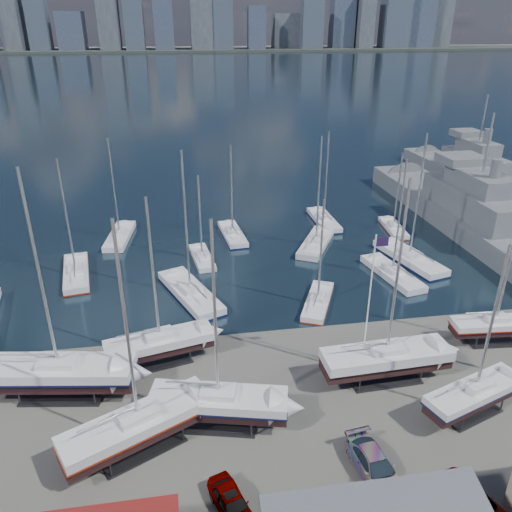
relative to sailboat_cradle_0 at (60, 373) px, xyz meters
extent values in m
plane|color=#605E59|center=(19.95, -3.45, -2.23)|extent=(1400.00, 1400.00, 0.00)
cube|color=#182637|center=(19.95, 306.55, -2.38)|extent=(1400.00, 600.00, 0.40)
cube|color=#2D332D|center=(19.95, 566.55, -1.13)|extent=(1400.00, 80.00, 2.20)
cube|color=#595E66|center=(-148.60, 566.02, 41.89)|extent=(22.49, 24.47, 83.83)
cube|color=#3D4756|center=(-122.02, 558.86, 27.96)|extent=(19.55, 21.83, 55.97)
cube|color=#475166|center=(-91.24, 565.13, 18.54)|extent=(26.03, 30.49, 37.14)
cube|color=#595E66|center=(-51.01, 553.50, 43.79)|extent=(21.60, 16.58, 87.63)
cube|color=#3D4756|center=(-25.43, 554.92, 33.77)|extent=(19.42, 28.42, 67.60)
cube|color=#475166|center=(4.95, 558.14, 27.02)|extent=(20.24, 23.80, 54.09)
cube|color=#595E66|center=(45.73, 554.88, 26.97)|extent=(24.62, 19.72, 54.00)
cube|color=#3D4756|center=(67.59, 553.10, 27.96)|extent=(20.75, 17.93, 55.97)
cube|color=#475166|center=(104.04, 551.42, 21.49)|extent=(18.36, 16.25, 43.03)
cube|color=#595E66|center=(140.19, 570.33, 17.82)|extent=(28.49, 22.03, 35.69)
cube|color=#3D4756|center=(165.67, 552.55, 24.53)|extent=(23.34, 17.87, 49.11)
cube|color=#475166|center=(204.93, 567.39, 37.95)|extent=(25.35, 19.79, 75.95)
cube|color=#595E66|center=(228.34, 560.88, 28.81)|extent=(17.00, 27.45, 57.67)
cube|color=#475166|center=(297.49, 570.26, 37.17)|extent=(30.82, 28.37, 74.41)
cube|color=#595E66|center=(327.34, 572.09, 38.71)|extent=(21.74, 17.03, 77.48)
cube|color=#2D2D33|center=(0.00, 0.00, -2.15)|extent=(6.87, 3.91, 0.16)
cube|color=black|center=(0.00, 0.00, -0.56)|extent=(12.11, 4.54, 0.95)
cube|color=silver|center=(0.00, 0.00, 0.39)|extent=(12.18, 5.03, 0.95)
cube|color=#0B113A|center=(0.00, 0.00, -0.05)|extent=(12.30, 5.08, 0.19)
cube|color=silver|center=(0.00, 0.00, 1.11)|extent=(3.22, 2.40, 0.50)
cylinder|color=#B2B2B7|center=(0.00, 0.00, 8.84)|extent=(0.22, 0.22, 15.96)
cube|color=#2D2D33|center=(6.57, -6.78, -2.15)|extent=(6.55, 5.13, 0.16)
cube|color=black|center=(6.57, -6.78, -0.60)|extent=(10.83, 7.21, 0.87)
cube|color=silver|center=(6.57, -6.78, 0.27)|extent=(11.04, 7.61, 0.87)
cube|color=maroon|center=(6.57, -6.78, -0.13)|extent=(11.15, 7.69, 0.17)
cube|color=silver|center=(6.57, -6.78, 0.95)|extent=(3.24, 2.85, 0.50)
cylinder|color=#B2B2B7|center=(6.57, -6.78, 8.02)|extent=(0.22, 0.22, 14.63)
cube|color=#2D2D33|center=(7.86, 3.14, -2.15)|extent=(5.64, 3.54, 0.16)
cube|color=black|center=(7.86, 3.14, -0.65)|extent=(9.77, 4.41, 0.76)
cube|color=silver|center=(7.86, 3.14, 0.11)|extent=(9.86, 4.80, 0.76)
cube|color=silver|center=(7.86, 3.14, 0.74)|extent=(2.68, 2.10, 0.50)
cylinder|color=#B2B2B7|center=(7.86, 3.14, 6.90)|extent=(0.22, 0.22, 12.83)
cube|color=#2D2D33|center=(12.27, -5.30, -2.15)|extent=(6.07, 3.84, 0.16)
cube|color=black|center=(12.27, -5.30, -0.62)|extent=(10.51, 4.80, 0.82)
cube|color=silver|center=(12.27, -5.30, 0.20)|extent=(10.61, 5.22, 0.82)
cube|color=#0B113A|center=(12.27, -5.30, -0.18)|extent=(10.71, 5.27, 0.16)
cube|color=silver|center=(12.27, -5.30, 0.86)|extent=(2.89, 2.28, 0.50)
cylinder|color=#B2B2B7|center=(12.27, -5.30, 7.50)|extent=(0.22, 0.22, 13.80)
cube|color=#2D2D33|center=(26.66, -2.17, -2.15)|extent=(6.13, 3.02, 0.16)
cube|color=black|center=(26.66, -2.17, -0.59)|extent=(11.03, 3.09, 0.87)
cube|color=silver|center=(26.66, -2.17, 0.28)|extent=(11.05, 3.55, 0.87)
cube|color=silver|center=(26.66, -2.17, 0.97)|extent=(2.81, 1.96, 0.50)
cylinder|color=#B2B2B7|center=(26.66, -2.17, 8.09)|extent=(0.22, 0.22, 14.75)
cube|color=#2D2D33|center=(31.75, -7.24, -2.15)|extent=(5.25, 3.65, 0.16)
cube|color=black|center=(31.75, -7.24, -0.68)|extent=(8.92, 4.81, 0.70)
cube|color=silver|center=(31.75, -7.24, 0.02)|extent=(9.04, 5.16, 0.70)
cube|color=#0B113A|center=(31.75, -7.24, -0.30)|extent=(9.13, 5.21, 0.14)
cube|color=silver|center=(31.75, -7.24, 0.62)|extent=(2.54, 2.10, 0.50)
cylinder|color=#B2B2B7|center=(31.75, -7.24, 6.25)|extent=(0.22, 0.22, 11.78)
cube|color=#2D2D33|center=(38.86, 1.34, -2.15)|extent=(4.55, 2.35, 0.16)
cube|color=black|center=(38.86, 1.34, -0.71)|extent=(8.15, 2.50, 0.64)
cube|color=silver|center=(38.86, 1.34, -0.07)|extent=(8.17, 2.84, 0.64)
cube|color=maroon|center=(38.86, 1.34, -0.36)|extent=(8.26, 2.87, 0.13)
cube|color=silver|center=(38.86, 1.34, 0.51)|extent=(2.10, 1.49, 0.50)
cylinder|color=#B2B2B7|center=(38.86, 1.34, 5.67)|extent=(0.22, 0.22, 10.84)
cube|color=black|center=(-2.47, 21.70, -2.50)|extent=(3.94, 10.21, 0.80)
cube|color=silver|center=(-2.47, 21.70, -1.70)|extent=(4.35, 10.28, 0.80)
cube|color=maroon|center=(-2.47, 21.70, -2.07)|extent=(4.40, 10.38, 0.16)
cube|color=silver|center=(-2.47, 21.70, -1.05)|extent=(2.05, 2.73, 0.50)
cylinder|color=#B2B2B7|center=(-2.47, 21.70, 5.42)|extent=(0.22, 0.22, 13.44)
cube|color=black|center=(1.71, 32.58, -2.49)|extent=(3.45, 10.06, 0.79)
cube|color=silver|center=(1.71, 32.58, -1.71)|extent=(3.86, 10.10, 0.79)
cube|color=silver|center=(1.71, 32.58, -1.06)|extent=(1.92, 2.64, 0.50)
cylinder|color=#B2B2B7|center=(1.71, 32.58, 5.34)|extent=(0.22, 0.22, 13.30)
cube|color=black|center=(10.87, 14.58, -2.54)|extent=(6.76, 11.59, 0.91)
cube|color=silver|center=(10.87, 14.58, -1.63)|extent=(7.20, 11.76, 0.91)
cube|color=#0B113A|center=(10.87, 14.58, -2.05)|extent=(7.28, 11.88, 0.18)
cube|color=silver|center=(10.87, 14.58, -0.93)|extent=(2.84, 3.36, 0.50)
cylinder|color=#B2B2B7|center=(10.87, 14.58, 6.52)|extent=(0.22, 0.22, 15.38)
cube|color=black|center=(12.73, 23.89, -2.43)|extent=(2.82, 7.95, 0.62)
cube|color=silver|center=(12.73, 23.89, -1.81)|extent=(3.14, 7.99, 0.62)
cube|color=silver|center=(12.73, 23.89, -1.24)|extent=(1.54, 2.09, 0.50)
cylinder|color=#B2B2B7|center=(12.73, 23.89, 3.75)|extent=(0.22, 0.22, 10.49)
cube|color=black|center=(17.46, 30.89, -2.47)|extent=(3.09, 9.31, 0.73)
cube|color=silver|center=(17.46, 30.89, -1.74)|extent=(3.47, 9.35, 0.73)
cube|color=#0B113A|center=(17.46, 30.89, -2.08)|extent=(3.50, 9.44, 0.15)
cube|color=silver|center=(17.46, 30.89, -1.13)|extent=(1.76, 2.43, 0.50)
cylinder|color=#B2B2B7|center=(17.46, 30.89, 4.79)|extent=(0.22, 0.22, 12.33)
cube|color=black|center=(24.39, 10.69, -2.44)|extent=(5.22, 8.36, 0.66)
cube|color=silver|center=(24.39, 10.69, -1.78)|extent=(5.53, 8.50, 0.66)
cube|color=maroon|center=(24.39, 10.69, -2.09)|extent=(5.59, 8.59, 0.13)
cube|color=silver|center=(24.39, 10.69, -1.20)|extent=(2.12, 2.46, 0.50)
cylinder|color=#B2B2B7|center=(24.39, 10.69, 4.14)|extent=(0.22, 0.22, 11.19)
cube|color=black|center=(28.32, 25.86, -2.51)|extent=(7.17, 10.28, 0.83)
cube|color=silver|center=(28.32, 25.86, -1.68)|extent=(7.55, 10.49, 0.83)
cube|color=silver|center=(28.32, 25.86, -1.02)|extent=(2.78, 3.11, 0.50)
cylinder|color=#B2B2B7|center=(28.32, 25.86, 5.74)|extent=(0.22, 0.22, 14.01)
cube|color=black|center=(31.84, 34.26, -2.49)|extent=(2.56, 9.69, 0.77)
cube|color=silver|center=(31.84, 34.26, -1.72)|extent=(2.96, 9.70, 0.77)
cube|color=#0B113A|center=(31.84, 34.26, -2.07)|extent=(2.99, 9.80, 0.15)
cube|color=silver|center=(31.84, 34.26, -1.08)|extent=(1.68, 2.45, 0.50)
cylinder|color=#B2B2B7|center=(31.84, 34.26, 5.17)|extent=(0.22, 0.22, 13.00)
cube|color=black|center=(34.94, 15.66, -2.50)|extent=(4.27, 10.20, 0.79)
cube|color=silver|center=(34.94, 15.66, -1.70)|extent=(4.68, 10.28, 0.79)
cube|color=silver|center=(34.94, 15.66, -1.06)|extent=(2.12, 2.76, 0.50)
cylinder|color=#B2B2B7|center=(34.94, 15.66, 5.39)|extent=(0.22, 0.22, 13.40)
cube|color=black|center=(38.81, 19.33, -2.54)|extent=(5.40, 11.61, 0.90)
cube|color=silver|center=(38.81, 19.33, -1.64)|extent=(5.86, 11.72, 0.90)
cube|color=#0B113A|center=(38.81, 19.33, -2.05)|extent=(5.92, 11.84, 0.18)
cube|color=silver|center=(38.81, 19.33, -0.94)|extent=(2.54, 3.21, 0.50)
cylinder|color=#B2B2B7|center=(38.81, 19.33, 6.44)|extent=(0.22, 0.22, 15.25)
cube|color=black|center=(41.08, 29.75, -2.43)|extent=(2.61, 8.08, 0.64)
cube|color=silver|center=(41.08, 29.75, -1.80)|extent=(2.94, 8.11, 0.64)
cube|color=maroon|center=(41.08, 29.75, -2.09)|extent=(2.97, 8.19, 0.13)
cube|color=silver|center=(41.08, 29.75, -1.23)|extent=(1.51, 2.10, 0.50)
cylinder|color=#B2B2B7|center=(41.08, 29.75, 3.88)|extent=(0.22, 0.22, 10.72)
cube|color=slate|center=(52.05, 27.33, -1.70)|extent=(9.58, 53.75, 4.82)
cube|color=slate|center=(52.05, 27.33, 2.52)|extent=(7.21, 18.89, 3.60)
cube|color=slate|center=(52.05, 27.33, 5.52)|extent=(5.35, 10.82, 2.40)
cube|color=slate|center=(51.95, 32.69, 7.22)|extent=(6.10, 5.47, 1.20)
cylinder|color=#B2B2B7|center=(52.05, 27.33, 10.72)|extent=(0.30, 0.30, 8.00)
cube|color=slate|center=(64.77, 48.99, -1.80)|extent=(8.34, 42.80, 3.83)
cube|color=slate|center=(64.77, 48.99, 1.92)|extent=(5.98, 15.09, 3.60)
cube|color=slate|center=(64.77, 48.99, 4.92)|extent=(4.39, 8.66, 2.40)
cube|color=slate|center=(64.61, 53.25, 6.62)|extent=(4.92, 4.43, 1.20)
cylinder|color=#B2B2B7|center=(64.77, 48.99, 10.12)|extent=(0.30, 0.30, 8.00)
imported|color=gray|center=(12.38, -12.92, -1.46)|extent=(3.16, 4.83, 1.53)
imported|color=gray|center=(20.74, -14.65, -1.45)|extent=(5.03, 3.28, 1.57)
imported|color=gray|center=(27.18, -15.35, -1.49)|extent=(4.00, 5.80, 1.47)
imported|color=gray|center=(22.16, -11.63, -1.42)|extent=(3.02, 5.85, 1.62)
cylinder|color=white|center=(25.26, -0.64, 4.19)|extent=(0.12, 0.12, 12.83)
cube|color=#221239|center=(25.79, -0.64, 9.96)|extent=(1.07, 0.05, 0.75)
camera|label=1|loc=(10.49, -34.30, 25.37)|focal=35.00mm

